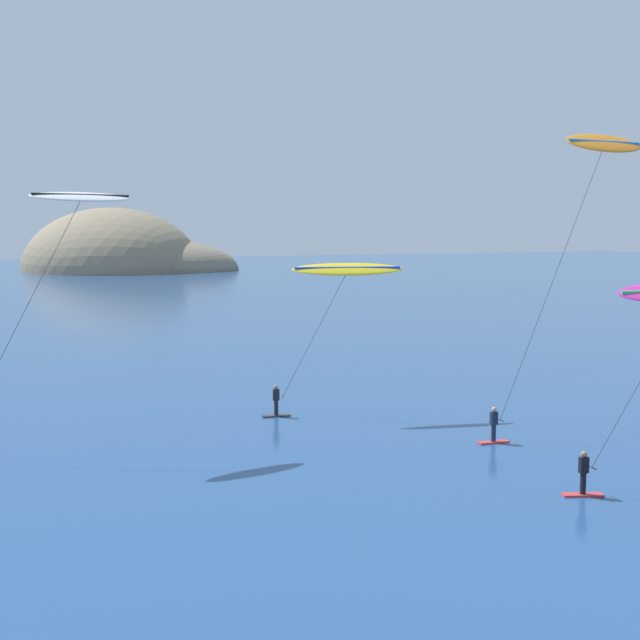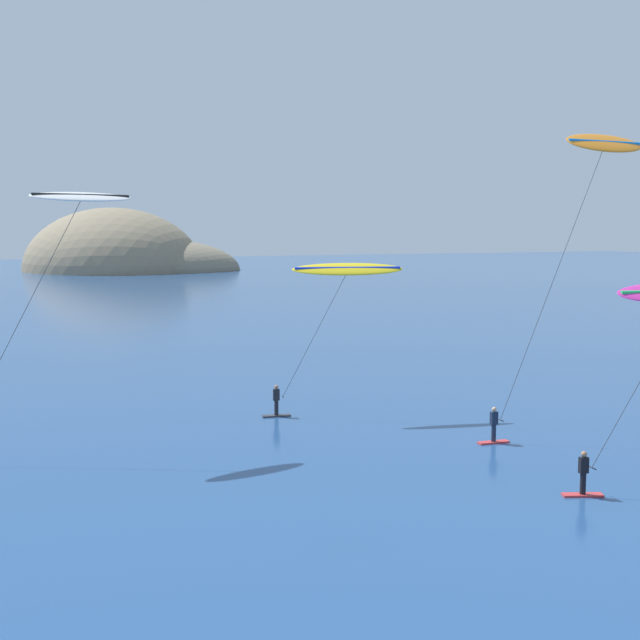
# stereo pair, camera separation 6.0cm
# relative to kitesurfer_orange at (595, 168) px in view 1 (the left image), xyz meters

# --- Properties ---
(headland_island) EXTENTS (52.63, 55.04, 31.89)m
(headland_island) POSITION_rel_kitesurfer_orange_xyz_m (16.36, 177.38, -12.82)
(headland_island) COLOR #84755B
(headland_island) RESTS_ON ground
(kitesurfer_orange) EXTENTS (8.97, 1.58, 14.55)m
(kitesurfer_orange) POSITION_rel_kitesurfer_orange_xyz_m (0.00, 0.00, 0.00)
(kitesurfer_orange) COLOR red
(kitesurfer_orange) RESTS_ON ground
(kitesurfer_yellow) EXTENTS (7.56, 2.68, 8.20)m
(kitesurfer_yellow) POSITION_rel_kitesurfer_orange_xyz_m (-8.97, 8.79, -5.63)
(kitesurfer_yellow) COLOR #2D2D33
(kitesurfer_yellow) RESTS_ON ground
(kitesurfer_white) EXTENTS (8.89, 1.86, 11.65)m
(kitesurfer_white) POSITION_rel_kitesurfer_orange_xyz_m (-22.96, 8.13, -2.53)
(kitesurfer_white) COLOR red
(kitesurfer_white) RESTS_ON ground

